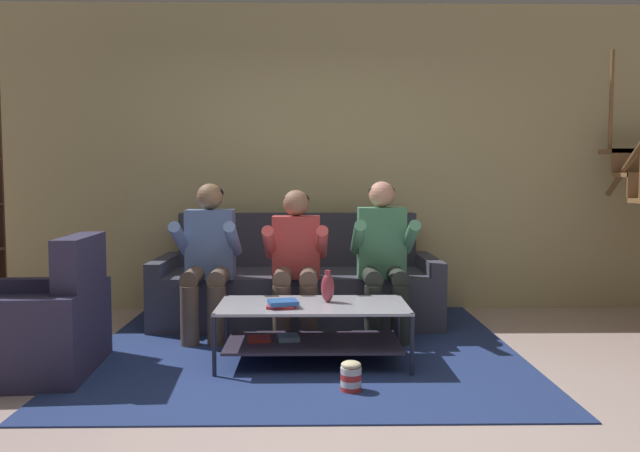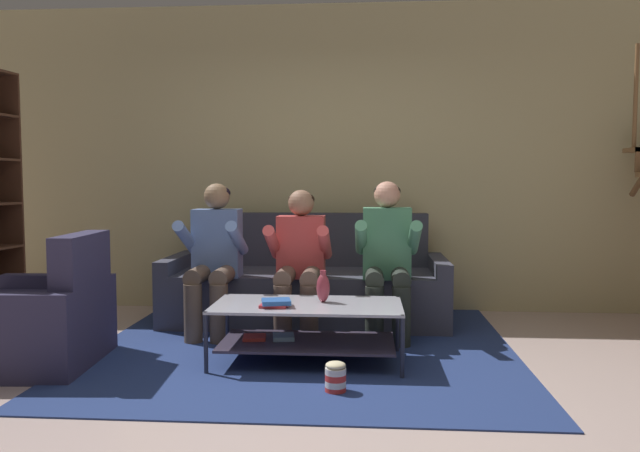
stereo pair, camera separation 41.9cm
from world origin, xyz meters
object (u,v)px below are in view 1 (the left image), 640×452
Objects in this scene: vase at (328,287)px; book_stack at (282,304)px; person_seated_right at (383,252)px; person_seated_left at (208,253)px; coffee_table at (311,323)px; popcorn_tub at (351,376)px; person_seated_middle at (296,256)px; couch at (297,287)px; armchair at (36,328)px.

vase reaches higher than book_stack.
person_seated_left is at bearing -179.94° from person_seated_right.
person_seated_right reaches higher than coffee_table.
book_stack reaches higher than popcorn_tub.
person_seated_left is 1.04× the size of person_seated_middle.
coffee_table is (0.12, -1.27, -0.03)m from couch.
book_stack is 1.59m from armchair.
couch is 1.24m from vase.
vase is 1.01× the size of book_stack.
coffee_table is at bearing -41.66° from person_seated_left.
person_seated_middle reaches higher than vase.
popcorn_tub is at bearing -68.58° from coffee_table.
couch is 1.39m from book_stack.
popcorn_tub is (2.01, -0.40, -0.20)m from armchair.
person_seated_left is at bearing 144.57° from vase.
popcorn_tub is (0.12, -0.65, -0.42)m from vase.
couch is 1.99× the size of person_seated_left.
armchair is (-2.35, -0.91, -0.38)m from person_seated_right.
popcorn_tub is (1.04, -1.31, -0.58)m from person_seated_left.
couch is at bearing 100.93° from vase.
popcorn_tub is (0.23, -0.59, -0.18)m from coffee_table.
person_seated_middle is 1.46m from popcorn_tub.
book_stack is at bearing -132.21° from person_seated_right.
person_seated_left reaches higher than popcorn_tub.
coffee_table is 1.79m from armchair.
vase is 1.92m from armchair.
vase is at bearing -70.38° from person_seated_middle.
vase is (0.23, -0.65, -0.13)m from person_seated_middle.
person_seated_left is at bearing 138.34° from coffee_table.
book_stack is at bearing -94.91° from person_seated_middle.
popcorn_tub is (-0.34, -1.31, -0.58)m from person_seated_right.
coffee_table is at bearing -84.57° from couch.
person_seated_right is (1.38, 0.00, 0.01)m from person_seated_left.
person_seated_right is at bearing 51.74° from coffee_table.
couch is 1.96× the size of person_seated_right.
couch is 0.65m from person_seated_middle.
couch is 1.90m from popcorn_tub.
person_seated_left is 5.54× the size of vase.
coffee_table is (0.81, -0.72, -0.40)m from person_seated_left.
person_seated_left is at bearing -141.67° from couch.
book_stack reaches higher than coffee_table.
coffee_table is at bearing -128.26° from person_seated_right.
armchair is at bearing -136.76° from person_seated_left.
couch is 13.03× the size of popcorn_tub.
person_seated_right is at bearing 47.79° from book_stack.
popcorn_tub is (0.42, -0.47, -0.34)m from book_stack.
person_seated_left is 1.77m from popcorn_tub.
person_seated_right is at bearing 55.13° from vase.
vase is 0.78m from popcorn_tub.
person_seated_right is 6.64× the size of popcorn_tub.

